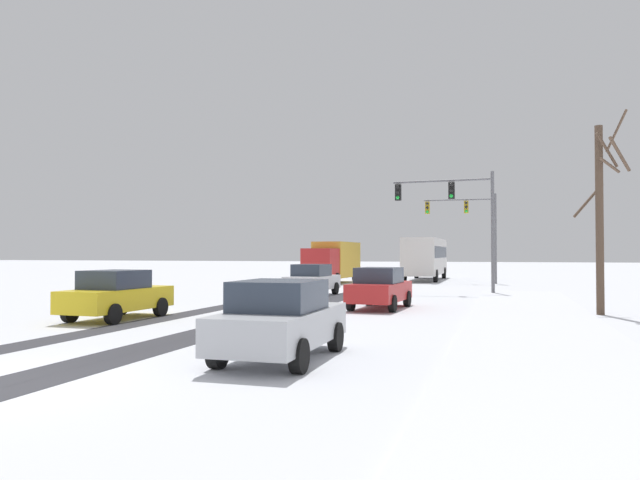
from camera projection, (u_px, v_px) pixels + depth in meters
The scene contains 13 objects.
wheel_track_left_lane at pixel (280, 311), 22.42m from camera, with size 0.76×29.15×0.01m, color #38383D.
wheel_track_right_lane at pixel (215, 309), 23.22m from camera, with size 1.07×29.15×0.01m, color #38383D.
wheel_track_center at pixel (298, 311), 22.20m from camera, with size 0.71×29.15×0.01m, color #38383D.
sidewalk_kerb_right at pixel (533, 321), 18.49m from camera, with size 4.00×29.15×0.12m, color white.
traffic_signal_near_right at pixel (457, 208), 31.61m from camera, with size 5.37×0.49×6.50m.
traffic_signal_far_right at pixel (470, 220), 42.91m from camera, with size 5.16×0.58×6.50m.
car_white_lead at pixel (312, 280), 30.46m from camera, with size 2.00×4.18×1.62m.
car_red_second at pixel (380, 288), 23.23m from camera, with size 2.02×4.19×1.62m.
car_yellow_cab_third at pixel (117, 295), 19.45m from camera, with size 1.89×4.13×1.62m.
car_silver_fourth at pixel (281, 320), 12.07m from camera, with size 1.87×4.12×1.62m.
bus_oncoming at pixel (426, 256), 48.55m from camera, with size 2.74×11.02×3.38m.
box_truck_delivery at pixel (333, 261), 43.18m from camera, with size 2.51×7.48×3.02m.
bare_tree_sidewalk_mid at pixel (601, 212), 20.96m from camera, with size 1.93×1.94×7.18m.
Camera 1 is at (8.15, -7.77, 2.17)m, focal length 33.20 mm.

